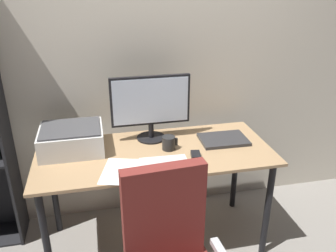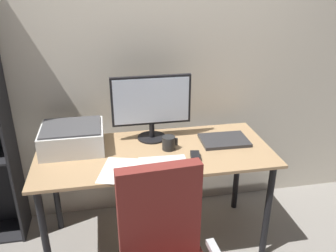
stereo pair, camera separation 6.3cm
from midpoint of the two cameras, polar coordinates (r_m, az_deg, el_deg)
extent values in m
plane|color=gray|center=(2.70, -1.21, -18.14)|extent=(12.00, 12.00, 0.00)
cube|color=beige|center=(2.56, -3.38, 12.39)|extent=(6.40, 0.10, 2.60)
cube|color=tan|center=(2.28, -1.37, -4.35)|extent=(1.53, 0.67, 0.02)
cylinder|color=black|center=(2.27, -18.68, -17.24)|extent=(0.04, 0.04, 0.72)
cylinder|color=black|center=(2.46, 16.71, -13.36)|extent=(0.04, 0.04, 0.72)
cylinder|color=black|center=(2.71, -17.35, -9.66)|extent=(0.04, 0.04, 0.72)
cylinder|color=black|center=(2.87, 11.88, -7.01)|extent=(0.04, 0.04, 0.72)
cylinder|color=black|center=(2.44, -1.90, -1.88)|extent=(0.20, 0.20, 0.01)
cylinder|color=black|center=(2.42, -1.92, -0.68)|extent=(0.04, 0.04, 0.10)
cube|color=black|center=(2.34, -1.99, 4.22)|extent=(0.54, 0.03, 0.34)
cube|color=silver|center=(2.32, -1.93, 4.10)|extent=(0.51, 0.01, 0.31)
cube|color=silver|center=(2.13, -0.04, -5.83)|extent=(0.29, 0.12, 0.02)
cube|color=black|center=(2.19, 5.31, -4.93)|extent=(0.07, 0.10, 0.03)
cylinder|color=black|center=(2.28, 0.90, -2.81)|extent=(0.09, 0.09, 0.09)
cube|color=black|center=(2.28, 2.16, -2.60)|extent=(0.02, 0.01, 0.05)
cube|color=#2D2D30|center=(2.43, 9.92, -2.32)|extent=(0.32, 0.24, 0.02)
cube|color=silver|center=(2.35, -14.64, -1.96)|extent=(0.40, 0.34, 0.15)
cube|color=#424244|center=(2.31, -14.84, -0.15)|extent=(0.37, 0.31, 0.01)
cube|color=white|center=(2.07, -7.07, -7.24)|extent=(0.28, 0.34, 0.00)
cube|color=maroon|center=(1.71, -0.31, -14.17)|extent=(0.40, 0.10, 0.52)
cube|color=black|center=(2.52, -24.50, 1.14)|extent=(0.02, 0.28, 1.85)
camera|label=1|loc=(0.03, -89.19, 0.36)|focal=37.20mm
camera|label=2|loc=(0.03, 90.81, -0.36)|focal=37.20mm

